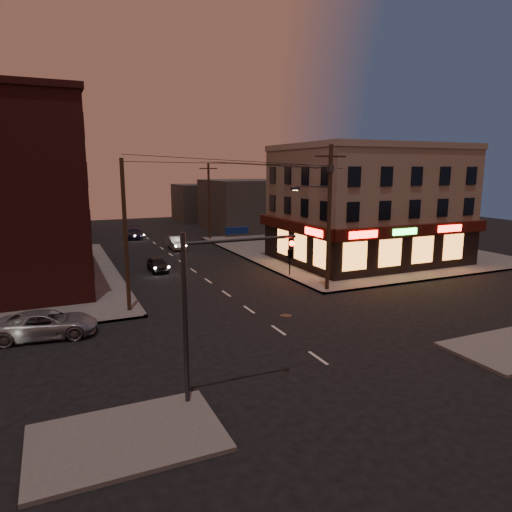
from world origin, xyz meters
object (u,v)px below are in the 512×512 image
suv_cross (46,324)px  sedan_near (157,264)px  sedan_mid (176,243)px  fire_hydrant (327,277)px  sedan_far (134,233)px

suv_cross → sedan_near: (8.51, 13.00, -0.10)m
sedan_near → sedan_mid: bearing=67.5°
sedan_near → fire_hydrant: sedan_near is taller
sedan_near → sedan_far: bearing=86.3°
suv_cross → sedan_mid: size_ratio=1.22×
sedan_mid → sedan_far: sedan_mid is taller
sedan_near → sedan_mid: size_ratio=0.85×
sedan_mid → suv_cross: bearing=-118.8°
suv_cross → fire_hydrant: 19.44m
suv_cross → sedan_far: suv_cross is taller
sedan_far → fire_hydrant: 30.72m
sedan_near → fire_hydrant: bearing=-41.9°
suv_cross → sedan_near: size_ratio=1.43×
sedan_mid → sedan_far: bearing=106.6°
suv_cross → fire_hydrant: bearing=-72.5°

